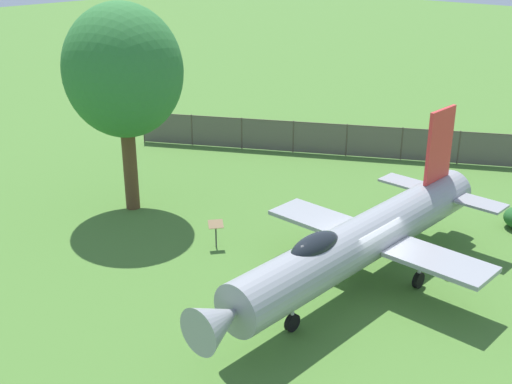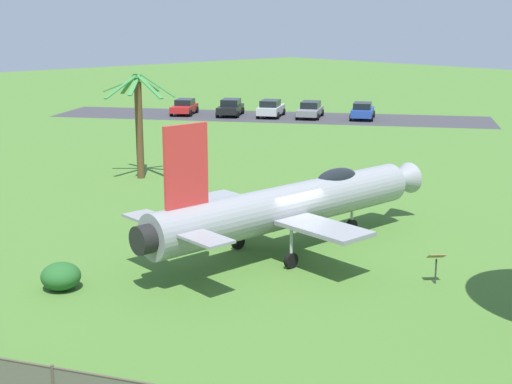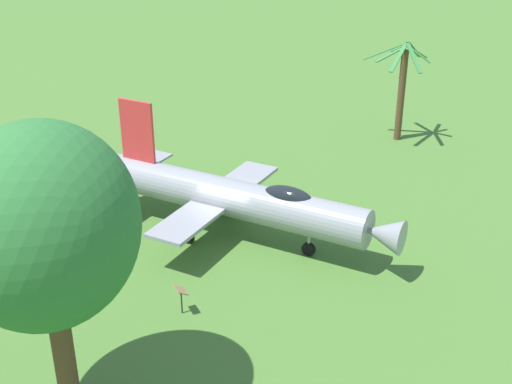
{
  "view_description": "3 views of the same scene",
  "coord_description": "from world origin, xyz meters",
  "px_view_note": "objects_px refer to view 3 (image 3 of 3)",
  "views": [
    {
      "loc": [
        -10.83,
        17.65,
        11.8
      ],
      "look_at": [
        4.74,
        0.42,
        2.5
      ],
      "focal_mm": 45.31,
      "sensor_mm": 36.0,
      "label": 1
    },
    {
      "loc": [
        19.75,
        -19.69,
        9.22
      ],
      "look_at": [
        -0.64,
        -1.12,
        2.52
      ],
      "focal_mm": 51.03,
      "sensor_mm": 36.0,
      "label": 2
    },
    {
      "loc": [
        23.12,
        13.14,
        14.76
      ],
      "look_at": [
        -0.13,
        1.24,
        2.37
      ],
      "focal_mm": 46.68,
      "sensor_mm": 36.0,
      "label": 3
    }
  ],
  "objects_px": {
    "palm_tree": "(402,88)",
    "info_plaque": "(181,294)",
    "shade_tree": "(44,228)",
    "shrub_near_fence": "(109,172)",
    "display_jet": "(237,198)"
  },
  "relations": [
    {
      "from": "shade_tree",
      "to": "palm_tree",
      "type": "bearing_deg",
      "value": 175.39
    },
    {
      "from": "palm_tree",
      "to": "shade_tree",
      "type": "bearing_deg",
      "value": -4.61
    },
    {
      "from": "shrub_near_fence",
      "to": "display_jet",
      "type": "bearing_deg",
      "value": 75.72
    },
    {
      "from": "palm_tree",
      "to": "info_plaque",
      "type": "distance_m",
      "value": 21.75
    },
    {
      "from": "display_jet",
      "to": "info_plaque",
      "type": "height_order",
      "value": "display_jet"
    },
    {
      "from": "palm_tree",
      "to": "shrub_near_fence",
      "type": "bearing_deg",
      "value": -42.39
    },
    {
      "from": "display_jet",
      "to": "shrub_near_fence",
      "type": "relative_size",
      "value": 10.64
    },
    {
      "from": "shade_tree",
      "to": "shrub_near_fence",
      "type": "relative_size",
      "value": 6.63
    },
    {
      "from": "shade_tree",
      "to": "shrub_near_fence",
      "type": "xyz_separation_m",
      "value": [
        -14.16,
        -9.77,
        -5.85
      ]
    },
    {
      "from": "palm_tree",
      "to": "info_plaque",
      "type": "relative_size",
      "value": 5.29
    },
    {
      "from": "shade_tree",
      "to": "info_plaque",
      "type": "distance_m",
      "value": 7.95
    },
    {
      "from": "shade_tree",
      "to": "info_plaque",
      "type": "relative_size",
      "value": 8.11
    },
    {
      "from": "display_jet",
      "to": "shrub_near_fence",
      "type": "bearing_deg",
      "value": 166.67
    },
    {
      "from": "info_plaque",
      "to": "shade_tree",
      "type": "bearing_deg",
      "value": -2.73
    },
    {
      "from": "shrub_near_fence",
      "to": "info_plaque",
      "type": "xyz_separation_m",
      "value": [
        8.41,
        10.05,
        0.38
      ]
    }
  ]
}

